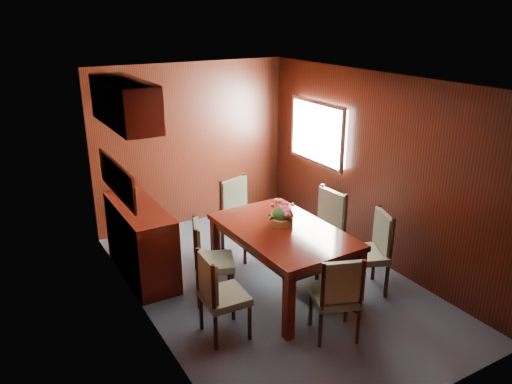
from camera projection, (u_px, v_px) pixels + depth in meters
ground at (272, 283)px, 5.97m from camera, size 4.50×4.50×0.00m
room_shell at (250, 146)px, 5.63m from camera, size 3.06×4.52×2.41m
sideboard at (141, 241)px, 6.04m from camera, size 0.48×1.40×0.90m
dining_table at (283, 238)px, 5.60m from camera, size 1.10×1.71×0.79m
chair_left_near at (218, 291)px, 4.84m from camera, size 0.44×0.46×0.92m
chair_left_far at (207, 256)px, 5.51m from camera, size 0.56×0.57×0.94m
chair_right_near at (373, 247)px, 5.68m from camera, size 0.58×0.59×0.97m
chair_right_far at (324, 225)px, 6.19m from camera, size 0.50×0.52×1.02m
chair_head at (338, 293)px, 4.81m from camera, size 0.56×0.55×0.92m
chair_foot at (240, 212)px, 6.57m from camera, size 0.61×0.60×1.03m
flower_centerpiece at (281, 213)px, 5.63m from camera, size 0.29×0.29×0.29m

